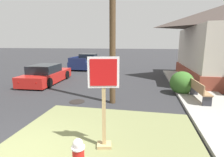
{
  "coord_description": "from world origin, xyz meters",
  "views": [
    {
      "loc": [
        2.95,
        -2.88,
        2.67
      ],
      "look_at": [
        1.56,
        4.32,
        1.17
      ],
      "focal_mm": 27.85,
      "sensor_mm": 36.0,
      "label": 1
    }
  ],
  "objects_px": {
    "stop_sign": "(104,105)",
    "parked_sedan_red": "(46,75)",
    "pickup_truck_navy": "(86,62)",
    "manhole_cover": "(77,102)",
    "street_bench": "(199,90)"
  },
  "relations": [
    {
      "from": "stop_sign",
      "to": "parked_sedan_red",
      "type": "xyz_separation_m",
      "value": [
        -5.66,
        6.7,
        -0.66
      ]
    },
    {
      "from": "parked_sedan_red",
      "to": "pickup_truck_navy",
      "type": "xyz_separation_m",
      "value": [
        0.31,
        7.38,
        0.07
      ]
    },
    {
      "from": "manhole_cover",
      "to": "street_bench",
      "type": "xyz_separation_m",
      "value": [
        5.48,
        1.01,
        0.59
      ]
    },
    {
      "from": "stop_sign",
      "to": "pickup_truck_navy",
      "type": "relative_size",
      "value": 0.45
    },
    {
      "from": "parked_sedan_red",
      "to": "manhole_cover",
      "type": "bearing_deg",
      "value": -43.3
    },
    {
      "from": "stop_sign",
      "to": "manhole_cover",
      "type": "height_order",
      "value": "stop_sign"
    },
    {
      "from": "parked_sedan_red",
      "to": "street_bench",
      "type": "xyz_separation_m",
      "value": [
        9.05,
        -2.35,
        0.05
      ]
    },
    {
      "from": "stop_sign",
      "to": "pickup_truck_navy",
      "type": "height_order",
      "value": "stop_sign"
    },
    {
      "from": "parked_sedan_red",
      "to": "street_bench",
      "type": "bearing_deg",
      "value": -14.56
    },
    {
      "from": "manhole_cover",
      "to": "street_bench",
      "type": "distance_m",
      "value": 5.61
    },
    {
      "from": "manhole_cover",
      "to": "pickup_truck_navy",
      "type": "relative_size",
      "value": 0.14
    },
    {
      "from": "stop_sign",
      "to": "street_bench",
      "type": "relative_size",
      "value": 1.27
    },
    {
      "from": "manhole_cover",
      "to": "parked_sedan_red",
      "type": "xyz_separation_m",
      "value": [
        -3.57,
        3.36,
        0.53
      ]
    },
    {
      "from": "stop_sign",
      "to": "manhole_cover",
      "type": "xyz_separation_m",
      "value": [
        -2.1,
        3.34,
        -1.2
      ]
    },
    {
      "from": "stop_sign",
      "to": "street_bench",
      "type": "height_order",
      "value": "stop_sign"
    }
  ]
}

